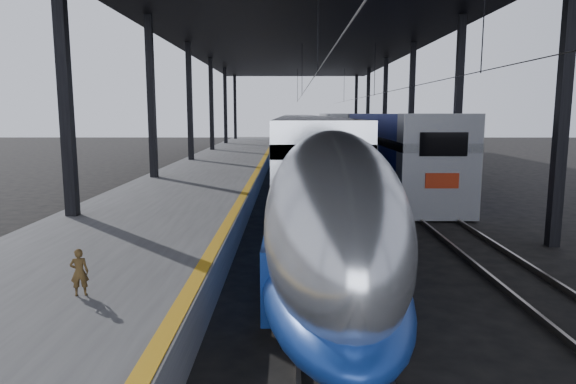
{
  "coord_description": "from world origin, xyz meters",
  "views": [
    {
      "loc": [
        1.14,
        -11.09,
        4.23
      ],
      "look_at": [
        1.09,
        3.42,
        2.0
      ],
      "focal_mm": 32.0,
      "sensor_mm": 36.0,
      "label": 1
    }
  ],
  "objects": [
    {
      "name": "rails",
      "position": [
        4.5,
        20.0,
        0.08
      ],
      "size": [
        6.52,
        80.0,
        0.16
      ],
      "color": "slate",
      "rests_on": "ground"
    },
    {
      "name": "second_train",
      "position": [
        7.0,
        35.77,
        2.14
      ],
      "size": [
        3.07,
        56.05,
        4.22
      ],
      "color": "navy",
      "rests_on": "ground"
    },
    {
      "name": "child",
      "position": [
        -2.61,
        -2.29,
        1.43
      ],
      "size": [
        0.36,
        0.28,
        0.86
      ],
      "primitive_type": "imported",
      "rotation": [
        0.0,
        0.0,
        3.4
      ],
      "color": "#453217",
      "rests_on": "platform"
    },
    {
      "name": "platform",
      "position": [
        -3.5,
        20.0,
        0.5
      ],
      "size": [
        6.0,
        80.0,
        1.0
      ],
      "primitive_type": "cube",
      "color": "#4C4C4F",
      "rests_on": "ground"
    },
    {
      "name": "canopy",
      "position": [
        1.9,
        20.0,
        9.12
      ],
      "size": [
        18.0,
        75.0,
        9.47
      ],
      "color": "black",
      "rests_on": "ground"
    },
    {
      "name": "yellow_strip",
      "position": [
        -0.7,
        20.0,
        1.0
      ],
      "size": [
        0.3,
        80.0,
        0.01
      ],
      "primitive_type": "cube",
      "color": "orange",
      "rests_on": "platform"
    },
    {
      "name": "ground",
      "position": [
        0.0,
        0.0,
        0.0
      ],
      "size": [
        160.0,
        160.0,
        0.0
      ],
      "primitive_type": "plane",
      "color": "black",
      "rests_on": "ground"
    },
    {
      "name": "tgv_train",
      "position": [
        2.0,
        26.44,
        1.89
      ],
      "size": [
        2.82,
        65.2,
        4.05
      ],
      "color": "#B7B9BE",
      "rests_on": "ground"
    }
  ]
}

